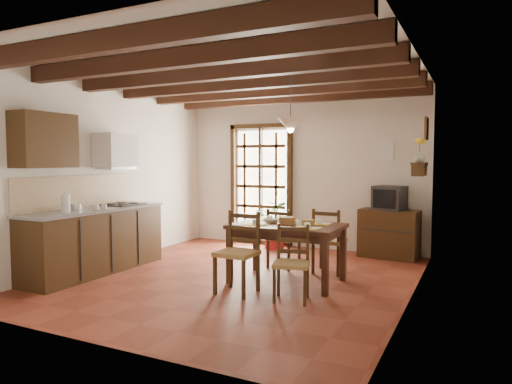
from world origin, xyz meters
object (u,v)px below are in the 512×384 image
Objects in this scene: kitchen_counter at (95,239)px; crt_tv at (389,198)px; dining_table at (287,232)px; pendant_lamp at (291,123)px; chair_far_left at (283,249)px; sideboard at (389,234)px; potted_plant at (274,217)px; chair_near_left at (237,268)px; chair_near_right at (291,277)px; chair_far_right at (329,253)px.

crt_tv is (3.58, 2.82, 0.51)m from kitchen_counter.
crt_tv is at bearing 65.86° from dining_table.
pendant_lamp is at bearing 89.89° from dining_table.
sideboard is (1.29, 1.38, 0.12)m from chair_far_left.
pendant_lamp is at bearing -107.45° from sideboard.
potted_plant reaches higher than dining_table.
crt_tv is (1.29, 1.38, 0.71)m from chair_far_left.
chair_near_left is at bearing 0.09° from kitchen_counter.
chair_near_right is 2.96m from crt_tv.
crt_tv is (0.58, 1.38, 0.70)m from chair_far_right.
pendant_lamp reaches higher than sideboard.
chair_near_right is at bearing -89.07° from crt_tv.
chair_far_left is (-0.35, 0.72, -0.39)m from dining_table.
dining_table is at bearing 65.14° from chair_near_left.
chair_near_right is at bearing -94.13° from sideboard.
pendant_lamp reaches higher than chair_far_left.
sideboard is at bearing 1.84° from potted_plant.
chair_far_right is 1.69× the size of crt_tv.
chair_far_left is at bearing 91.27° from chair_near_left.
chair_far_left is 2.01m from crt_tv.
chair_far_left is at bearing 101.45° from chair_near_right.
dining_table is at bearing 64.92° from chair_far_right.
chair_near_right is at bearing 0.05° from kitchen_counter.
dining_table is at bearing -101.37° from crt_tv.
pendant_lamp is (-0.00, 0.10, 1.41)m from dining_table.
kitchen_counter reaches higher than chair_near_right.
pendant_lamp reaches higher than potted_plant.
chair_near_left is 1.05× the size of sideboard.
crt_tv is at bearing -112.17° from chair_far_right.
kitchen_counter is at bearing -119.50° from potted_plant.
chair_near_left is at bearing -116.06° from dining_table.
chair_near_right is at bearing -62.55° from potted_plant.
kitchen_counter reaches higher than chair_far_right.
chair_near_right is 0.48× the size of potted_plant.
potted_plant is at bearing 119.19° from pendant_lamp.
chair_near_left is 0.70m from chair_near_right.
potted_plant is (1.56, 2.76, 0.10)m from kitchen_counter.
chair_near_right is 0.93× the size of chair_far_right.
chair_far_right is at bearing -105.35° from sideboard.
potted_plant is (-0.73, 1.32, 0.29)m from chair_far_left.
chair_near_left is at bearing -101.86° from crt_tv.
chair_far_right is (0.00, 1.44, 0.02)m from chair_near_right.
pendant_lamp reaches higher than chair_near_right.
dining_table is 2.32m from sideboard.
sideboard is at bearing -126.95° from chair_far_left.
sideboard is 1.11× the size of pendant_lamp.
kitchen_counter reaches higher than dining_table.
chair_near_left is at bearing 96.22° from chair_far_left.
kitchen_counter is 1.60× the size of dining_table.
dining_table is 1.42m from pendant_lamp.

